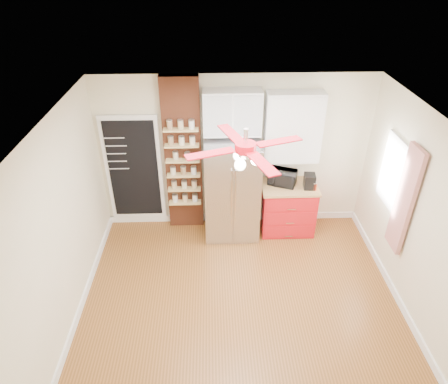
{
  "coord_description": "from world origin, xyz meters",
  "views": [
    {
      "loc": [
        -0.38,
        -4.01,
        4.35
      ],
      "look_at": [
        -0.21,
        0.9,
        1.29
      ],
      "focal_mm": 32.0,
      "sensor_mm": 36.0,
      "label": 1
    }
  ],
  "objects_px": {
    "ceiling_fan": "(246,148)",
    "coffee_maker": "(309,181)",
    "toaster_oven": "(282,177)",
    "canister_left": "(314,186)",
    "fridge": "(232,190)",
    "pantry_jar_oats": "(176,156)",
    "red_cabinet": "(287,208)"
  },
  "relations": [
    {
      "from": "ceiling_fan",
      "to": "toaster_oven",
      "type": "xyz_separation_m",
      "value": [
        0.8,
        1.75,
        -1.4
      ]
    },
    {
      "from": "toaster_oven",
      "to": "pantry_jar_oats",
      "type": "xyz_separation_m",
      "value": [
        -1.76,
        0.05,
        0.41
      ]
    },
    {
      "from": "fridge",
      "to": "pantry_jar_oats",
      "type": "distance_m",
      "value": 1.09
    },
    {
      "from": "fridge",
      "to": "red_cabinet",
      "type": "xyz_separation_m",
      "value": [
        0.97,
        0.05,
        -0.42
      ]
    },
    {
      "from": "fridge",
      "to": "canister_left",
      "type": "distance_m",
      "value": 1.35
    },
    {
      "from": "ceiling_fan",
      "to": "coffee_maker",
      "type": "height_order",
      "value": "ceiling_fan"
    },
    {
      "from": "ceiling_fan",
      "to": "toaster_oven",
      "type": "relative_size",
      "value": 3.12
    },
    {
      "from": "toaster_oven",
      "to": "coffee_maker",
      "type": "xyz_separation_m",
      "value": [
        0.43,
        -0.14,
        -0.0
      ]
    },
    {
      "from": "toaster_oven",
      "to": "canister_left",
      "type": "xyz_separation_m",
      "value": [
        0.49,
        -0.21,
        -0.06
      ]
    },
    {
      "from": "toaster_oven",
      "to": "canister_left",
      "type": "height_order",
      "value": "toaster_oven"
    },
    {
      "from": "fridge",
      "to": "pantry_jar_oats",
      "type": "height_order",
      "value": "fridge"
    },
    {
      "from": "red_cabinet",
      "to": "pantry_jar_oats",
      "type": "height_order",
      "value": "pantry_jar_oats"
    },
    {
      "from": "fridge",
      "to": "red_cabinet",
      "type": "distance_m",
      "value": 1.06
    },
    {
      "from": "coffee_maker",
      "to": "toaster_oven",
      "type": "bearing_deg",
      "value": 167.2
    },
    {
      "from": "fridge",
      "to": "toaster_oven",
      "type": "bearing_deg",
      "value": 7.96
    },
    {
      "from": "toaster_oven",
      "to": "coffee_maker",
      "type": "relative_size",
      "value": 1.81
    },
    {
      "from": "fridge",
      "to": "ceiling_fan",
      "type": "bearing_deg",
      "value": -88.24
    },
    {
      "from": "red_cabinet",
      "to": "toaster_oven",
      "type": "relative_size",
      "value": 2.1
    },
    {
      "from": "canister_left",
      "to": "ceiling_fan",
      "type": "bearing_deg",
      "value": -129.89
    },
    {
      "from": "red_cabinet",
      "to": "pantry_jar_oats",
      "type": "xyz_separation_m",
      "value": [
        -1.88,
        0.12,
        0.98
      ]
    },
    {
      "from": "red_cabinet",
      "to": "coffee_maker",
      "type": "height_order",
      "value": "coffee_maker"
    },
    {
      "from": "red_cabinet",
      "to": "coffee_maker",
      "type": "distance_m",
      "value": 0.65
    },
    {
      "from": "fridge",
      "to": "toaster_oven",
      "type": "height_order",
      "value": "fridge"
    },
    {
      "from": "pantry_jar_oats",
      "to": "canister_left",
      "type": "bearing_deg",
      "value": -6.56
    },
    {
      "from": "red_cabinet",
      "to": "canister_left",
      "type": "bearing_deg",
      "value": -20.28
    },
    {
      "from": "toaster_oven",
      "to": "canister_left",
      "type": "distance_m",
      "value": 0.54
    },
    {
      "from": "canister_left",
      "to": "red_cabinet",
      "type": "bearing_deg",
      "value": 159.72
    },
    {
      "from": "red_cabinet",
      "to": "ceiling_fan",
      "type": "relative_size",
      "value": 0.67
    },
    {
      "from": "red_cabinet",
      "to": "ceiling_fan",
      "type": "xyz_separation_m",
      "value": [
        -0.92,
        -1.68,
        1.97
      ]
    },
    {
      "from": "fridge",
      "to": "canister_left",
      "type": "xyz_separation_m",
      "value": [
        1.34,
        -0.09,
        0.09
      ]
    },
    {
      "from": "toaster_oven",
      "to": "canister_left",
      "type": "relative_size",
      "value": 3.45
    },
    {
      "from": "canister_left",
      "to": "toaster_oven",
      "type": "bearing_deg",
      "value": 157.27
    }
  ]
}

